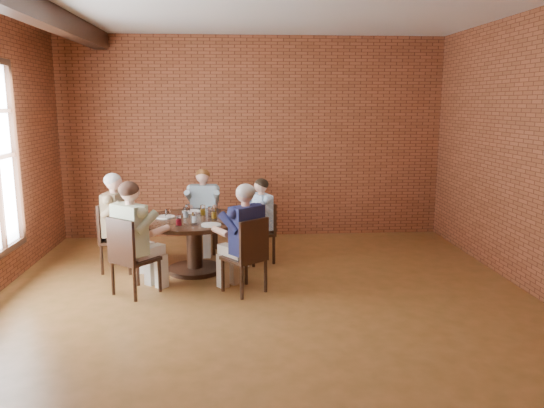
{
  "coord_description": "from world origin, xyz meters",
  "views": [
    {
      "loc": [
        -0.34,
        -5.59,
        2.3
      ],
      "look_at": [
        0.14,
        1.0,
        1.03
      ],
      "focal_mm": 35.0,
      "sensor_mm": 36.0,
      "label": 1
    }
  ],
  "objects": [
    {
      "name": "wall_back",
      "position": [
        0.0,
        3.5,
        1.7
      ],
      "size": [
        7.0,
        0.0,
        7.0
      ],
      "primitive_type": "plane",
      "rotation": [
        1.57,
        0.0,
        0.0
      ],
      "color": "brown",
      "rests_on": "ground"
    },
    {
      "name": "smartphone",
      "position": [
        -0.47,
        1.14,
        0.75
      ],
      "size": [
        0.11,
        0.15,
        0.01
      ],
      "primitive_type": "cube",
      "rotation": [
        0.0,
        0.0,
        0.38
      ],
      "color": "black",
      "rests_on": "dining_table"
    },
    {
      "name": "floor",
      "position": [
        0.0,
        0.0,
        0.0
      ],
      "size": [
        7.0,
        7.0,
        0.0
      ],
      "primitive_type": "plane",
      "color": "brown",
      "rests_on": "ground"
    },
    {
      "name": "diner_b",
      "position": [
        -0.82,
        2.46,
        0.65
      ],
      "size": [
        0.55,
        0.66,
        1.3
      ],
      "primitive_type": null,
      "rotation": [
        0.0,
        0.0,
        -0.08
      ],
      "color": "#87A0AC",
      "rests_on": "floor"
    },
    {
      "name": "glass_a",
      "position": [
        -0.67,
        1.6,
        0.82
      ],
      "size": [
        0.07,
        0.07,
        0.14
      ],
      "primitive_type": "cylinder",
      "color": "white",
      "rests_on": "dining_table"
    },
    {
      "name": "chair_d",
      "position": [
        -1.61,
        0.61,
        0.52
      ],
      "size": [
        0.64,
        0.64,
        0.97
      ],
      "rotation": [
        0.0,
        0.0,
        2.47
      ],
      "color": "#321910",
      "rests_on": "floor"
    },
    {
      "name": "glass_b",
      "position": [
        -0.78,
        1.72,
        0.82
      ],
      "size": [
        0.07,
        0.07,
        0.14
      ],
      "primitive_type": "cylinder",
      "color": "white",
      "rests_on": "dining_table"
    },
    {
      "name": "ceiling_beam",
      "position": [
        -2.45,
        0.0,
        3.27
      ],
      "size": [
        0.22,
        6.9,
        0.26
      ],
      "primitive_type": "cube",
      "color": "#321910",
      "rests_on": "ceiling"
    },
    {
      "name": "diner_e",
      "position": [
        -0.24,
        0.65,
        0.67
      ],
      "size": [
        0.83,
        0.85,
        1.35
      ],
      "primitive_type": null,
      "rotation": [
        0.0,
        0.0,
        3.81
      ],
      "color": "#171B43",
      "rests_on": "floor"
    },
    {
      "name": "chair_e",
      "position": [
        -0.18,
        0.58,
        0.51
      ],
      "size": [
        0.61,
        0.61,
        0.95
      ],
      "rotation": [
        0.0,
        0.0,
        3.81
      ],
      "color": "#321910",
      "rests_on": "floor"
    },
    {
      "name": "plate_c",
      "position": [
        -1.29,
        1.6,
        0.76
      ],
      "size": [
        0.26,
        0.26,
        0.01
      ],
      "primitive_type": "cylinder",
      "color": "white",
      "rests_on": "dining_table"
    },
    {
      "name": "plate_a",
      "position": [
        -0.43,
        1.58,
        0.76
      ],
      "size": [
        0.26,
        0.26,
        0.01
      ],
      "primitive_type": "cylinder",
      "color": "white",
      "rests_on": "dining_table"
    },
    {
      "name": "wall_front",
      "position": [
        0.0,
        -3.5,
        1.7
      ],
      "size": [
        7.0,
        0.0,
        7.0
      ],
      "primitive_type": "plane",
      "rotation": [
        -1.57,
        0.0,
        0.0
      ],
      "color": "brown",
      "rests_on": "ground"
    },
    {
      "name": "glass_e",
      "position": [
        -1.24,
        1.47,
        0.82
      ],
      "size": [
        0.07,
        0.07,
        0.14
      ],
      "primitive_type": "cylinder",
      "color": "white",
      "rests_on": "dining_table"
    },
    {
      "name": "diner_c",
      "position": [
        -1.93,
        1.61,
        0.68
      ],
      "size": [
        0.73,
        0.62,
        1.36
      ],
      "primitive_type": null,
      "rotation": [
        0.0,
        0.0,
        1.46
      ],
      "color": "brown",
      "rests_on": "floor"
    },
    {
      "name": "chair_b",
      "position": [
        -0.82,
        2.54,
        0.5
      ],
      "size": [
        0.44,
        0.44,
        0.92
      ],
      "rotation": [
        0.0,
        0.0,
        -0.08
      ],
      "color": "#321910",
      "rests_on": "floor"
    },
    {
      "name": "diner_d",
      "position": [
        -1.55,
        0.69,
        0.69
      ],
      "size": [
        0.87,
        0.89,
        1.39
      ],
      "primitive_type": null,
      "rotation": [
        0.0,
        0.0,
        2.47
      ],
      "color": "beige",
      "rests_on": "floor"
    },
    {
      "name": "dining_table",
      "position": [
        -0.9,
        1.5,
        0.53
      ],
      "size": [
        1.49,
        1.49,
        0.75
      ],
      "color": "#321910",
      "rests_on": "floor"
    },
    {
      "name": "chair_a",
      "position": [
        0.08,
        1.88,
        0.48
      ],
      "size": [
        0.49,
        0.49,
        0.88
      ],
      "rotation": [
        0.0,
        0.0,
        -1.2
      ],
      "color": "#321910",
      "rests_on": "floor"
    },
    {
      "name": "plate_b",
      "position": [
        -0.97,
        1.94,
        0.76
      ],
      "size": [
        0.26,
        0.26,
        0.01
      ],
      "primitive_type": "cylinder",
      "color": "white",
      "rests_on": "dining_table"
    },
    {
      "name": "chair_c",
      "position": [
        -2.02,
        1.62,
        0.52
      ],
      "size": [
        0.49,
        0.49,
        0.95
      ],
      "rotation": [
        0.0,
        0.0,
        1.46
      ],
      "color": "#321910",
      "rests_on": "floor"
    },
    {
      "name": "diner_a",
      "position": [
        0.01,
        1.85,
        0.62
      ],
      "size": [
        0.71,
        0.64,
        1.23
      ],
      "primitive_type": null,
      "rotation": [
        0.0,
        0.0,
        -1.2
      ],
      "color": "#4681B8",
      "rests_on": "floor"
    },
    {
      "name": "glass_d",
      "position": [
        -1.01,
        1.57,
        0.82
      ],
      "size": [
        0.07,
        0.07,
        0.14
      ],
      "primitive_type": "cylinder",
      "color": "white",
      "rests_on": "dining_table"
    },
    {
      "name": "glass_c",
      "position": [
        -1.0,
        1.78,
        0.82
      ],
      "size": [
        0.07,
        0.07,
        0.14
      ],
      "primitive_type": "cylinder",
      "color": "white",
      "rests_on": "dining_table"
    },
    {
      "name": "plate_d",
      "position": [
        -0.65,
        1.06,
        0.76
      ],
      "size": [
        0.26,
        0.26,
        0.01
      ],
      "primitive_type": "cylinder",
      "color": "white",
      "rests_on": "dining_table"
    },
    {
      "name": "glass_g",
      "position": [
        -0.87,
        1.24,
        0.82
      ],
      "size": [
        0.07,
        0.07,
        0.14
      ],
      "primitive_type": "cylinder",
      "color": "white",
      "rests_on": "dining_table"
    },
    {
      "name": "glass_f",
      "position": [
        -1.06,
        1.09,
        0.82
      ],
      "size": [
        0.07,
        0.07,
        0.14
      ],
      "primitive_type": "cylinder",
      "color": "white",
      "rests_on": "dining_table"
    },
    {
      "name": "glass_h",
      "position": [
        -0.62,
        1.49,
        0.82
      ],
      "size": [
        0.07,
        0.07,
        0.14
      ],
      "primitive_type": "cylinder",
      "color": "white",
      "rests_on": "dining_table"
    }
  ]
}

